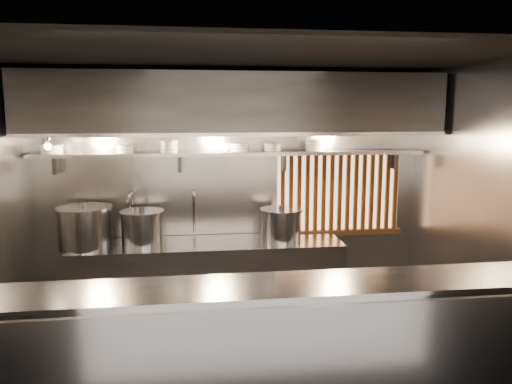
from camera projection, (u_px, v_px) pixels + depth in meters
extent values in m
plane|color=black|center=(247.00, 366.00, 4.66)|extent=(4.50, 4.50, 0.00)
plane|color=black|center=(246.00, 58.00, 4.21)|extent=(4.50, 4.50, 0.00)
plane|color=gray|center=(232.00, 193.00, 5.91)|extent=(4.50, 0.00, 4.50)
plane|color=gray|center=(481.00, 213.00, 4.73)|extent=(0.00, 3.00, 3.00)
cube|color=#9B9BA0|center=(261.00, 361.00, 3.64)|extent=(4.50, 0.50, 1.10)
cube|color=#939399|center=(267.00, 379.00, 3.39)|extent=(4.50, 0.02, 1.01)
cube|color=#9B9BA0|center=(261.00, 287.00, 3.55)|extent=(4.50, 0.56, 0.03)
cube|color=#9B9BA0|center=(209.00, 281.00, 5.66)|extent=(3.00, 0.70, 0.90)
cube|color=#9B9BA0|center=(233.00, 153.00, 5.65)|extent=(4.40, 0.34, 0.04)
cube|color=#2D2D30|center=(234.00, 104.00, 5.35)|extent=(4.40, 0.80, 0.65)
cube|color=#9B9BA0|center=(238.00, 135.00, 5.01)|extent=(4.40, 0.03, 0.04)
cube|color=#F3AB6D|center=(339.00, 192.00, 6.06)|extent=(1.50, 0.02, 0.92)
cube|color=brown|center=(341.00, 152.00, 5.93)|extent=(1.56, 0.06, 0.06)
cube|color=brown|center=(339.00, 232.00, 6.09)|extent=(1.56, 0.06, 0.06)
cube|color=brown|center=(283.00, 194.00, 5.92)|extent=(0.04, 0.04, 0.92)
cube|color=brown|center=(291.00, 194.00, 5.93)|extent=(0.04, 0.04, 0.92)
cube|color=brown|center=(299.00, 194.00, 5.94)|extent=(0.04, 0.04, 0.92)
cube|color=brown|center=(307.00, 194.00, 5.96)|extent=(0.04, 0.04, 0.92)
cube|color=brown|center=(316.00, 193.00, 5.97)|extent=(0.04, 0.04, 0.92)
cube|color=brown|center=(324.00, 193.00, 5.98)|extent=(0.04, 0.04, 0.92)
cube|color=brown|center=(332.00, 193.00, 6.00)|extent=(0.04, 0.04, 0.92)
cube|color=brown|center=(340.00, 193.00, 6.01)|extent=(0.04, 0.04, 0.92)
cube|color=brown|center=(348.00, 193.00, 6.02)|extent=(0.04, 0.04, 0.92)
cube|color=brown|center=(356.00, 193.00, 6.04)|extent=(0.04, 0.04, 0.92)
cube|color=brown|center=(364.00, 192.00, 6.05)|extent=(0.04, 0.04, 0.92)
cube|color=brown|center=(372.00, 192.00, 6.06)|extent=(0.04, 0.04, 0.92)
cube|color=brown|center=(379.00, 192.00, 6.08)|extent=(0.04, 0.04, 0.92)
cube|color=brown|center=(387.00, 192.00, 6.09)|extent=(0.04, 0.04, 0.92)
cube|color=brown|center=(395.00, 192.00, 6.10)|extent=(0.04, 0.04, 0.92)
cylinder|color=silver|center=(133.00, 213.00, 5.74)|extent=(0.03, 0.03, 0.48)
sphere|color=silver|center=(132.00, 193.00, 5.70)|extent=(0.04, 0.04, 0.04)
cylinder|color=silver|center=(131.00, 195.00, 5.57)|extent=(0.03, 0.26, 0.03)
sphere|color=silver|center=(129.00, 197.00, 5.45)|extent=(0.04, 0.04, 0.04)
cylinder|color=silver|center=(130.00, 203.00, 5.46)|extent=(0.03, 0.03, 0.14)
cylinder|color=silver|center=(194.00, 212.00, 5.83)|extent=(0.03, 0.03, 0.48)
sphere|color=silver|center=(194.00, 192.00, 5.79)|extent=(0.04, 0.04, 0.04)
cylinder|color=silver|center=(194.00, 193.00, 5.67)|extent=(0.03, 0.26, 0.03)
sphere|color=silver|center=(194.00, 195.00, 5.54)|extent=(0.04, 0.04, 0.04)
cylinder|color=silver|center=(194.00, 201.00, 5.55)|extent=(0.03, 0.03, 0.14)
cone|color=#9B9BA0|center=(45.00, 140.00, 4.91)|extent=(0.25, 0.27, 0.20)
sphere|color=#FFE0B2|center=(48.00, 146.00, 4.91)|extent=(0.07, 0.07, 0.07)
cylinder|color=#2D2D30|center=(47.00, 132.00, 5.00)|extent=(0.02, 0.22, 0.02)
cylinder|color=#2D2D30|center=(225.00, 140.00, 5.50)|extent=(0.01, 0.01, 0.12)
sphere|color=#FFE0B2|center=(225.00, 147.00, 5.51)|extent=(0.09, 0.09, 0.09)
cylinder|color=#9B9BA0|center=(85.00, 229.00, 5.34)|extent=(0.68, 0.68, 0.42)
cylinder|color=#9B9BA0|center=(84.00, 208.00, 5.31)|extent=(0.72, 0.72, 0.03)
cylinder|color=#2D2D30|center=(84.00, 205.00, 5.30)|extent=(0.06, 0.06, 0.04)
cylinder|color=#9B9BA0|center=(142.00, 229.00, 5.47)|extent=(0.58, 0.58, 0.35)
cylinder|color=#9B9BA0|center=(142.00, 212.00, 5.44)|extent=(0.61, 0.61, 0.03)
cylinder|color=#2D2D30|center=(142.00, 209.00, 5.44)|extent=(0.06, 0.06, 0.04)
cylinder|color=#9B9BA0|center=(281.00, 226.00, 5.66)|extent=(0.58, 0.58, 0.33)
cylinder|color=#9B9BA0|center=(281.00, 210.00, 5.63)|extent=(0.61, 0.61, 0.03)
cylinder|color=#2D2D30|center=(281.00, 207.00, 5.63)|extent=(0.06, 0.06, 0.04)
cylinder|color=white|center=(52.00, 152.00, 5.39)|extent=(0.23, 0.23, 0.03)
cylinder|color=white|center=(52.00, 148.00, 5.38)|extent=(0.23, 0.23, 0.03)
cylinder|color=white|center=(51.00, 146.00, 5.38)|extent=(0.24, 0.24, 0.01)
cylinder|color=white|center=(125.00, 151.00, 5.49)|extent=(0.18, 0.18, 0.03)
cylinder|color=white|center=(125.00, 148.00, 5.48)|extent=(0.18, 0.18, 0.03)
cylinder|color=white|center=(125.00, 145.00, 5.48)|extent=(0.20, 0.20, 0.01)
cylinder|color=white|center=(169.00, 151.00, 5.55)|extent=(0.18, 0.18, 0.03)
cylinder|color=white|center=(169.00, 147.00, 5.55)|extent=(0.18, 0.18, 0.03)
cylinder|color=white|center=(169.00, 144.00, 5.54)|extent=(0.18, 0.18, 0.03)
cylinder|color=white|center=(169.00, 141.00, 5.54)|extent=(0.20, 0.20, 0.01)
cylinder|color=white|center=(239.00, 150.00, 5.66)|extent=(0.22, 0.22, 0.03)
cylinder|color=white|center=(239.00, 147.00, 5.65)|extent=(0.22, 0.22, 0.03)
cylinder|color=white|center=(239.00, 144.00, 5.65)|extent=(0.23, 0.23, 0.01)
cylinder|color=white|center=(272.00, 150.00, 5.71)|extent=(0.18, 0.18, 0.03)
cylinder|color=white|center=(272.00, 146.00, 5.70)|extent=(0.18, 0.18, 0.03)
cylinder|color=white|center=(272.00, 144.00, 5.70)|extent=(0.20, 0.20, 0.01)
cylinder|color=white|center=(315.00, 149.00, 5.77)|extent=(0.22, 0.22, 0.03)
cylinder|color=white|center=(315.00, 146.00, 5.77)|extent=(0.22, 0.22, 0.03)
cylinder|color=white|center=(315.00, 143.00, 5.76)|extent=(0.22, 0.22, 0.03)
cylinder|color=white|center=(315.00, 140.00, 5.75)|extent=(0.24, 0.24, 0.01)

